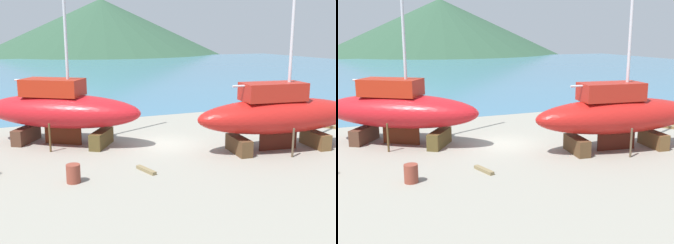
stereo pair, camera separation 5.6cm
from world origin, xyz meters
TOP-DOWN VIEW (x-y plane):
  - ground_plane at (0.00, -1.96)m, footprint 42.15×42.15m
  - sea_water at (0.00, 50.87)m, footprint 144.64×84.59m
  - headland_hill at (24.32, 120.47)m, footprint 158.85×158.85m
  - sailboat_mid_port at (-5.88, 2.34)m, footprint 10.06×8.08m
  - sailboat_far_slipway at (5.69, -3.70)m, footprint 10.37×3.91m
  - barrel_tipped_left at (9.92, 3.46)m, footprint 0.60×0.60m
  - barrel_ochre at (-6.38, -4.69)m, footprint 0.91×0.91m
  - timber_plank_far at (-2.77, -4.50)m, footprint 0.63×1.45m
  - timber_long_fore at (12.50, -0.26)m, footprint 2.06×2.54m

SIDE VIEW (x-z plane):
  - ground_plane at x=0.00m, z-range 0.00..0.00m
  - sea_water at x=0.00m, z-range 0.00..0.00m
  - headland_hill at x=24.32m, z-range -18.11..18.11m
  - timber_plank_far at x=-2.77m, z-range 0.00..0.17m
  - timber_long_fore at x=12.50m, z-range 0.00..0.17m
  - barrel_tipped_left at x=9.92m, z-range 0.00..0.81m
  - barrel_ochre at x=-6.38m, z-range 0.00..0.87m
  - sailboat_far_slipway at x=5.69m, z-range -5.24..9.54m
  - sailboat_mid_port at x=-5.88m, z-range -5.42..9.81m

